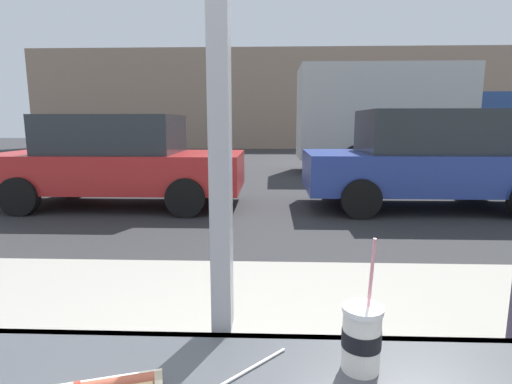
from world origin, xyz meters
TOP-DOWN VIEW (x-y plane):
  - ground_plane at (0.00, 8.00)m, footprint 60.00×60.00m
  - sidewalk_strip at (0.00, 1.60)m, footprint 16.00×2.80m
  - building_facade_far at (0.00, 23.03)m, footprint 28.00×1.20m
  - soda_cup_left at (0.32, -0.10)m, footprint 0.09×0.09m
  - loose_straw at (0.09, -0.10)m, footprint 0.14×0.14m
  - parked_car_red at (-2.65, 6.25)m, footprint 4.43×1.94m
  - parked_car_blue at (2.86, 6.25)m, footprint 4.22×1.94m
  - box_truck at (4.09, 11.50)m, footprint 6.63×2.44m

SIDE VIEW (x-z plane):
  - ground_plane at x=0.00m, z-range 0.00..0.00m
  - sidewalk_strip at x=0.00m, z-range 0.00..0.11m
  - parked_car_red at x=-2.65m, z-range 0.01..1.67m
  - parked_car_blue at x=2.86m, z-range 0.01..1.74m
  - loose_straw at x=0.09m, z-range 0.99..0.99m
  - soda_cup_left at x=0.32m, z-range 0.91..1.21m
  - box_truck at x=4.09m, z-range 0.12..3.27m
  - building_facade_far at x=0.00m, z-range 0.00..5.69m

